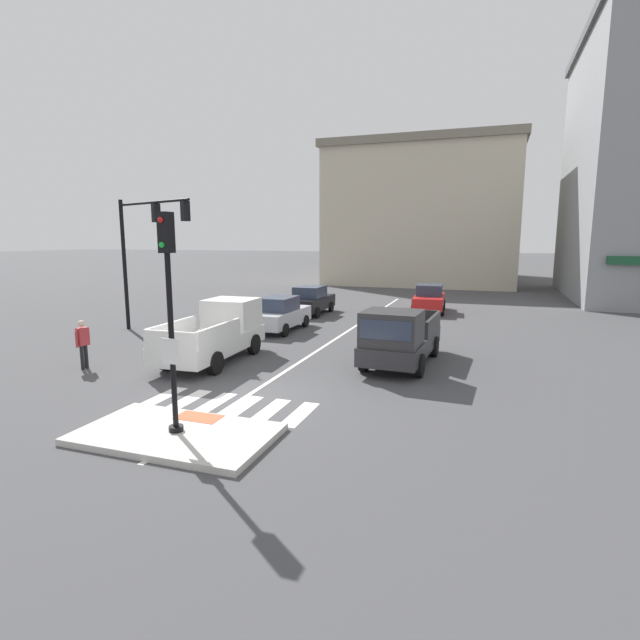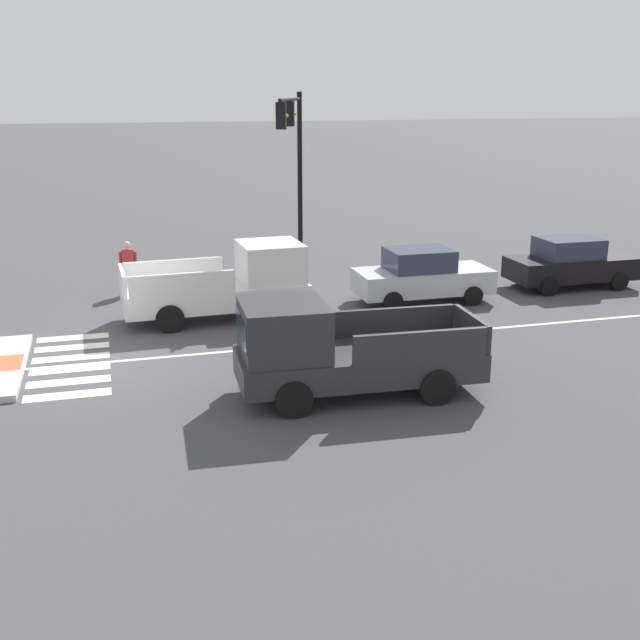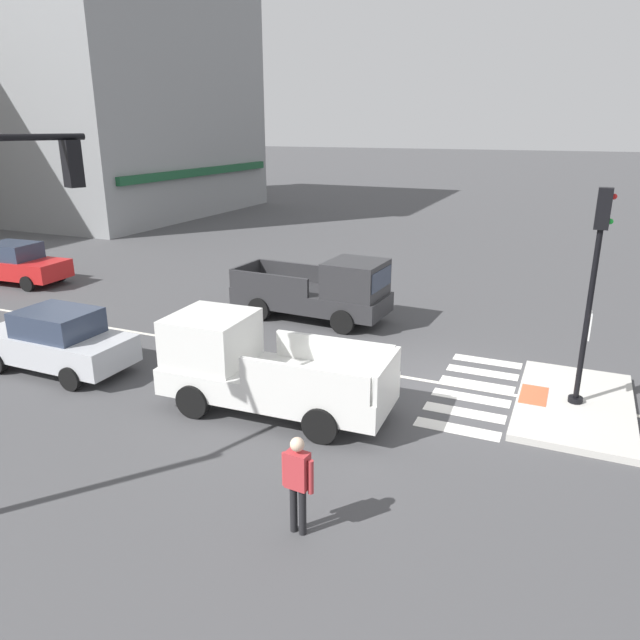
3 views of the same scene
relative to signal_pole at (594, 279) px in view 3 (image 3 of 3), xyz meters
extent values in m
plane|color=#474749|center=(0.00, 2.63, -3.01)|extent=(300.00, 300.00, 0.00)
cube|color=beige|center=(0.00, 0.01, -2.94)|extent=(4.33, 2.47, 0.15)
cube|color=#DB5B38|center=(0.00, 0.89, -2.86)|extent=(1.10, 0.60, 0.01)
cylinder|color=black|center=(0.00, 0.01, -2.80)|extent=(0.32, 0.32, 0.12)
cylinder|color=black|center=(0.00, 0.01, -0.84)|extent=(0.12, 0.12, 3.79)
cube|color=white|center=(0.00, -0.07, -1.03)|extent=(0.44, 0.03, 0.56)
cube|color=black|center=(0.00, 0.01, 1.47)|extent=(0.24, 0.28, 0.84)
sphere|color=red|center=(0.00, -0.15, 1.72)|extent=(0.12, 0.12, 0.12)
sphere|color=green|center=(0.00, -0.15, 1.22)|extent=(0.12, 0.12, 0.12)
cube|color=silver|center=(-2.06, 2.25, -3.01)|extent=(0.44, 1.80, 0.01)
cube|color=silver|center=(-1.24, 2.25, -3.01)|extent=(0.44, 1.80, 0.01)
cube|color=silver|center=(-0.41, 2.25, -3.01)|extent=(0.44, 1.80, 0.01)
cube|color=silver|center=(0.41, 2.25, -3.01)|extent=(0.44, 1.80, 0.01)
cube|color=silver|center=(1.24, 2.25, -3.01)|extent=(0.44, 1.80, 0.01)
cube|color=silver|center=(2.06, 2.25, -3.01)|extent=(0.44, 1.80, 0.01)
cube|color=silver|center=(0.13, 12.63, -3.01)|extent=(0.14, 28.00, 0.01)
cube|color=black|center=(-5.42, 8.64, 2.45)|extent=(0.35, 0.37, 0.80)
sphere|color=gold|center=(-5.36, 8.80, 2.45)|extent=(0.12, 0.12, 0.12)
cube|color=gray|center=(21.10, 32.73, 6.07)|extent=(18.30, 16.82, 18.17)
cube|color=#194C2D|center=(21.10, 24.17, 0.09)|extent=(16.47, 0.30, 0.50)
cube|color=silver|center=(-3.00, 12.44, -2.36)|extent=(1.73, 4.11, 0.70)
cube|color=#2D384C|center=(-3.00, 12.29, -1.69)|extent=(1.49, 1.91, 0.64)
cylinder|color=black|center=(-2.16, 13.71, -2.71)|extent=(0.18, 0.60, 0.60)
cylinder|color=black|center=(-3.84, 11.18, -2.71)|extent=(0.18, 0.60, 0.60)
cylinder|color=black|center=(-2.18, 11.16, -2.71)|extent=(0.18, 0.60, 0.60)
cube|color=red|center=(3.04, 20.89, -2.36)|extent=(1.94, 4.19, 0.70)
cube|color=#2D384C|center=(3.03, 21.04, -1.69)|extent=(1.59, 1.98, 0.64)
cylinder|color=black|center=(3.94, 19.67, -2.71)|extent=(0.21, 0.61, 0.60)
cylinder|color=black|center=(2.28, 19.57, -2.71)|extent=(0.21, 0.61, 0.60)
cylinder|color=black|center=(3.79, 22.21, -2.71)|extent=(0.21, 0.61, 0.60)
cube|color=#2D2D30|center=(3.59, 8.22, -2.33)|extent=(2.15, 5.19, 0.60)
cube|color=#2D2D30|center=(3.52, 6.62, -1.48)|extent=(1.88, 1.79, 1.10)
cube|color=#2D384C|center=(3.48, 5.79, -1.40)|extent=(1.62, 0.16, 0.60)
cube|color=#2D2D30|center=(4.53, 9.19, -1.73)|extent=(0.26, 2.81, 0.60)
cube|color=#2D2D30|center=(2.76, 9.28, -1.73)|extent=(0.26, 2.81, 0.60)
cube|color=#2D2D30|center=(3.72, 10.71, -1.73)|extent=(1.80, 0.19, 0.60)
cylinder|color=black|center=(4.43, 6.59, -2.63)|extent=(0.28, 0.77, 0.76)
cylinder|color=black|center=(2.61, 6.68, -2.63)|extent=(0.28, 0.77, 0.76)
cylinder|color=black|center=(4.57, 9.57, -2.63)|extent=(0.28, 0.77, 0.76)
cylinder|color=black|center=(2.75, 9.66, -2.63)|extent=(0.28, 0.77, 0.76)
cube|color=white|center=(-2.83, 6.11, -2.33)|extent=(2.09, 5.17, 0.60)
cube|color=white|center=(-2.89, 7.71, -1.48)|extent=(1.86, 1.77, 1.10)
cube|color=#2D384C|center=(-2.93, 8.54, -1.40)|extent=(1.62, 0.14, 0.60)
cube|color=white|center=(-3.69, 5.06, -1.73)|extent=(0.22, 2.81, 0.60)
cube|color=white|center=(-1.91, 5.12, -1.73)|extent=(0.22, 2.81, 0.60)
cube|color=white|center=(-2.74, 3.61, -1.73)|extent=(1.80, 0.17, 0.60)
cylinder|color=black|center=(-3.81, 7.66, -2.63)|extent=(0.27, 0.77, 0.76)
cylinder|color=black|center=(-1.98, 7.72, -2.63)|extent=(0.27, 0.77, 0.76)
cylinder|color=black|center=(-3.69, 4.67, -2.63)|extent=(0.27, 0.77, 0.76)
cylinder|color=black|center=(-1.87, 4.74, -2.63)|extent=(0.27, 0.77, 0.76)
cylinder|color=black|center=(-6.41, 3.79, -2.60)|extent=(0.12, 0.12, 0.82)
cylinder|color=black|center=(-6.40, 3.95, -2.60)|extent=(0.12, 0.12, 0.82)
cube|color=#B73338|center=(-6.40, 3.87, -1.89)|extent=(0.25, 0.38, 0.60)
cylinder|color=#B73338|center=(-6.42, 3.64, -1.94)|extent=(0.09, 0.09, 0.56)
cylinder|color=#B73338|center=(-6.38, 4.10, -1.94)|extent=(0.09, 0.09, 0.56)
sphere|color=beige|center=(-6.40, 3.87, -1.45)|extent=(0.22, 0.22, 0.22)
camera|label=1|loc=(6.37, -8.60, 1.35)|focal=27.32mm
camera|label=2|loc=(18.06, 3.34, 3.15)|focal=43.22mm
camera|label=3|loc=(-13.46, 0.42, 3.09)|focal=33.38mm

